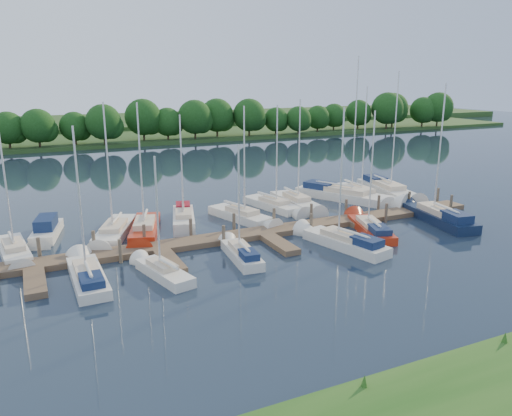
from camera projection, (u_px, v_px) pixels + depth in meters
name	position (u px, v px, depth m)	size (l,w,h in m)	color
ground	(317.00, 271.00, 31.05)	(260.00, 260.00, 0.00)	#1B2937
dock	(266.00, 235.00, 37.39)	(40.00, 6.00, 0.40)	brown
mooring_pilings	(259.00, 226.00, 38.27)	(38.24, 2.84, 2.00)	#473D33
far_shore	(112.00, 136.00, 96.56)	(180.00, 30.00, 0.60)	#243C17
distant_hill	(93.00, 123.00, 118.32)	(220.00, 40.00, 1.40)	#335826
treeline	(138.00, 122.00, 85.28)	(145.13, 8.94, 8.29)	#38281C
sailboat_n_0	(14.00, 252.00, 33.59)	(2.37, 7.08, 8.97)	silver
motorboat	(46.00, 232.00, 37.51)	(2.73, 5.87, 1.91)	silver
sailboat_n_2	(114.00, 233.00, 37.74)	(4.56, 8.09, 10.35)	silver
sailboat_n_3	(145.00, 231.00, 38.16)	(3.91, 8.09, 10.37)	#A9260F
sailboat_n_4	(184.00, 219.00, 41.24)	(3.32, 7.21, 9.22)	silver
sailboat_n_5	(243.00, 217.00, 41.76)	(3.60, 7.71, 9.87)	silver
sailboat_n_6	(275.00, 206.00, 45.30)	(3.20, 7.68, 9.69)	silver
sailboat_n_7	(297.00, 203.00, 46.26)	(2.01, 7.90, 10.19)	silver
sailboat_n_8	(347.00, 197.00, 48.63)	(6.91, 10.70, 14.01)	silver
sailboat_n_9	(360.00, 196.00, 49.20)	(2.40, 8.82, 11.28)	silver
sailboat_n_10	(388.00, 191.00, 51.00)	(3.69, 10.09, 12.65)	silver
sailboat_s_0	(87.00, 276.00, 29.54)	(1.83, 7.43, 9.44)	silver
sailboat_s_1	(162.00, 272.00, 30.22)	(2.57, 5.95, 7.66)	silver
sailboat_s_2	(241.00, 254.00, 33.11)	(1.92, 6.13, 7.89)	silver
sailboat_s_3	(343.00, 243.00, 35.37)	(3.41, 7.97, 10.15)	silver
sailboat_s_4	(370.00, 228.00, 38.72)	(3.74, 7.59, 9.62)	#A9260F
sailboat_s_5	(437.00, 217.00, 41.52)	(3.44, 9.22, 11.71)	#101C37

